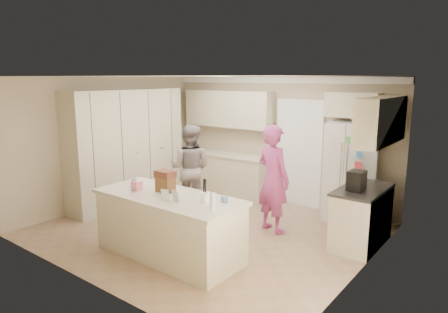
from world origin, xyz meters
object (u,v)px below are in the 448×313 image
Objects in this scene: utensil_crock at (205,197)px; tissue_box at (137,186)px; island_base at (169,227)px; dollhouse_body at (165,185)px; teen_girl at (273,179)px; coffee_maker at (357,181)px; teen_boy at (190,168)px; refrigerator at (351,172)px.

utensil_crock reaches higher than tissue_box.
dollhouse_body is at bearing 146.31° from island_base.
teen_girl is (0.04, 1.72, -0.09)m from utensil_crock.
teen_boy reaches higher than coffee_maker.
refrigerator is at bearing 57.44° from tissue_box.
refrigerator is at bearing 113.45° from coffee_maker.
dollhouse_body is at bearing -131.75° from refrigerator.
refrigerator is 3.46m from dollhouse_body.
utensil_crock reaches higher than island_base.
dollhouse_body reaches higher than island_base.
utensil_crock is at bearing 4.40° from island_base.
tissue_box is (-2.06, -3.23, 0.10)m from refrigerator.
coffee_maker is 3.28m from tissue_box.
tissue_box is at bearing 83.33° from teen_boy.
refrigerator is 12.00× the size of utensil_crock.
teen_girl is (0.69, 1.77, 0.47)m from island_base.
utensil_crock is (0.65, 0.05, 0.56)m from island_base.
tissue_box is 1.93m from teen_boy.
tissue_box is 0.54× the size of dollhouse_body.
coffee_maker is 0.14× the size of island_base.
tissue_box reaches higher than island_base.
refrigerator is 12.86× the size of tissue_box.
coffee_maker reaches higher than tissue_box.
teen_boy reaches higher than island_base.
coffee_maker is at bearing -79.55° from refrigerator.
tissue_box is at bearing -169.70° from island_base.
dollhouse_body is at bearing 176.42° from utensil_crock.
teen_boy is at bearing 136.96° from utensil_crock.
teen_boy is (-2.67, -1.40, -0.05)m from refrigerator.
teen_girl is (1.84, 0.04, 0.06)m from teen_boy.
refrigerator is 3.20m from utensil_crock.
teen_girl is at bearing -174.52° from coffee_maker.
coffee_maker is (0.54, -1.23, 0.17)m from refrigerator.
teen_girl is at bearing 88.55° from utensil_crock.
island_base is 0.79m from tissue_box.
utensil_crock is (-0.86, -3.08, 0.10)m from refrigerator.
tissue_box is at bearing -172.87° from utensil_crock.
teen_boy is at bearing 108.16° from tissue_box.
refrigerator reaches higher than coffee_maker.
teen_girl is (0.84, 1.67, -0.12)m from dollhouse_body.
island_base is at bearing 98.78° from teen_boy.
coffee_maker is at bearing -159.53° from teen_girl.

